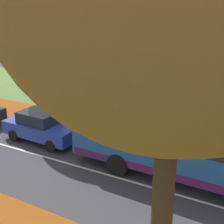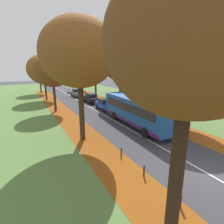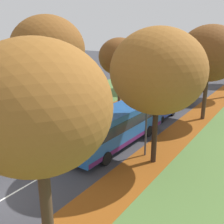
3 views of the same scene
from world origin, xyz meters
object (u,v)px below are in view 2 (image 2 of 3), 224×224
tree_right_far (95,63)px  car_black_following (91,98)px  streetlamp_right (158,90)px  car_grey_third_in_line (77,93)px  tree_right_near (172,65)px  tree_left_far (44,69)px  bollard_nearest (181,201)px  bus (137,110)px  car_blue_lead (105,104)px  tree_left_mid (52,71)px  tree_right_mid (120,64)px  tree_left_distant (39,69)px  bollard_second (144,170)px  tree_left_near (79,53)px  tree_right_distant (80,69)px  bollard_third (121,152)px  tree_left_nearest (190,43)px

tree_right_far → car_black_following: 10.18m
streetlamp_right → car_grey_third_in_line: streetlamp_right is taller
tree_right_near → tree_left_far: bearing=115.4°
bollard_nearest → bus: bearing=64.6°
streetlamp_right → car_blue_lead: streetlamp_right is taller
tree_left_mid → tree_right_mid: (10.46, -0.32, 0.94)m
tree_right_mid → tree_left_far: bearing=135.5°
tree_left_distant → streetlamp_right: 31.75m
tree_left_distant → car_grey_third_in_line: 11.67m
streetlamp_right → tree_left_distant: bearing=106.1°
tree_left_distant → bus: tree_left_distant is taller
bollard_second → car_blue_lead: (4.96, 15.80, 0.45)m
streetlamp_right → bollard_second: bearing=-135.0°
tree_left_near → car_blue_lead: size_ratio=2.34×
tree_left_near → tree_right_mid: 15.01m
tree_right_mid → car_black_following: bearing=135.3°
tree_left_far → tree_right_distant: 15.13m
tree_left_near → tree_right_mid: tree_left_near is taller
tree_left_mid → tree_left_far: 9.88m
bollard_third → tree_right_near: bearing=25.6°
tree_left_distant → tree_right_near: 32.57m
tree_right_far → car_blue_lead: tree_right_far is taller
tree_right_far → car_grey_third_in_line: bearing=175.1°
tree_right_mid → bollard_second: tree_right_mid is taller
tree_left_distant → tree_right_far: 13.75m
tree_left_near → tree_right_distant: 33.81m
tree_left_distant → car_black_following: size_ratio=1.92×
tree_left_near → car_grey_third_in_line: tree_left_near is taller
tree_left_nearest → streetlamp_right: size_ratio=1.50×
tree_right_mid → tree_right_far: bearing=89.4°
tree_left_far → tree_right_near: bearing=-64.6°
tree_left_mid → tree_left_nearest: bearing=-89.9°
tree_right_mid → tree_right_far: tree_right_mid is taller
tree_right_far → bollard_nearest: bearing=-105.7°
tree_left_near → bollard_third: size_ratio=15.35×
tree_left_far → car_blue_lead: tree_left_far is taller
tree_left_mid → bus: (6.65, -10.43, -3.96)m
bus → car_grey_third_in_line: bus is taller
tree_right_near → tree_right_far: 22.05m
tree_left_far → car_blue_lead: 14.73m
tree_right_far → bollard_nearest: tree_right_far is taller
tree_left_far → streetlamp_right: 22.68m
tree_right_far → bus: (-3.93, -21.05, -5.13)m
bollard_second → tree_left_far: bearing=93.4°
bollard_third → streetlamp_right: (7.20, 4.58, 3.41)m
tree_left_far → tree_right_far: tree_right_far is taller
bollard_second → car_black_following: (5.02, 21.48, 0.45)m
tree_right_near → bollard_nearest: 13.99m
bollard_second → tree_left_nearest: bearing=-114.8°
tree_left_nearest → tree_right_mid: tree_right_mid is taller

